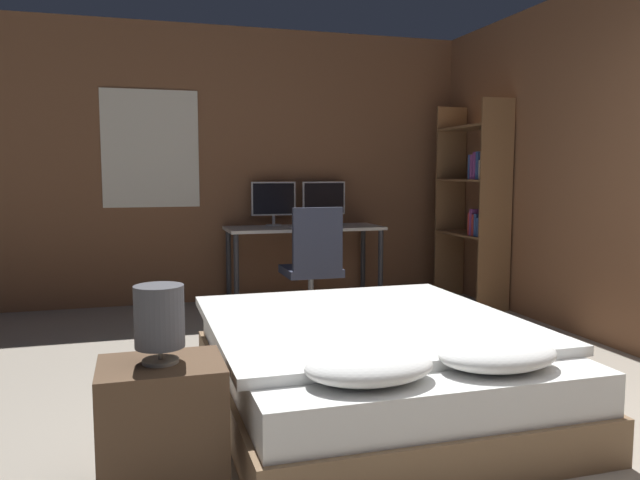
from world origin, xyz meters
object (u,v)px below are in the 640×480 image
(keyboard, at_px, (309,227))
(bookshelf, at_px, (477,194))
(monitor_right, at_px, (324,200))
(computer_mouse, at_px, (338,226))
(bedside_lamp, at_px, (159,318))
(office_chair, at_px, (313,274))
(nightstand, at_px, (162,426))
(desk, at_px, (304,236))
(monitor_left, at_px, (274,201))
(bed, at_px, (370,364))

(keyboard, xyz_separation_m, bookshelf, (1.56, -0.39, 0.31))
(monitor_right, bearing_deg, computer_mouse, -86.74)
(bedside_lamp, relative_size, office_chair, 0.32)
(nightstand, relative_size, office_chair, 0.53)
(nightstand, relative_size, keyboard, 1.36)
(desk, height_order, keyboard, keyboard)
(monitor_left, height_order, office_chair, monitor_left)
(nightstand, height_order, keyboard, keyboard)
(monitor_left, relative_size, computer_mouse, 6.36)
(computer_mouse, xyz_separation_m, office_chair, (-0.38, -0.47, -0.38))
(computer_mouse, xyz_separation_m, bookshelf, (1.27, -0.39, 0.30))
(desk, bearing_deg, bookshelf, -20.33)
(computer_mouse, relative_size, bookshelf, 0.04)
(monitor_left, distance_m, monitor_right, 0.52)
(bed, distance_m, monitor_left, 3.06)
(bed, bearing_deg, monitor_right, 77.89)
(monitor_left, bearing_deg, office_chair, -79.38)
(desk, relative_size, monitor_left, 3.42)
(monitor_left, height_order, monitor_right, same)
(monitor_left, relative_size, monitor_right, 1.00)
(nightstand, bearing_deg, bed, 28.36)
(desk, bearing_deg, keyboard, -90.00)
(nightstand, distance_m, monitor_right, 4.05)
(monitor_left, bearing_deg, nightstand, -109.20)
(nightstand, height_order, office_chair, office_chair)
(monitor_right, distance_m, computer_mouse, 0.45)
(monitor_right, relative_size, computer_mouse, 6.36)
(nightstand, bearing_deg, computer_mouse, 60.70)
(bed, height_order, office_chair, office_chair)
(bed, xyz_separation_m, bookshelf, (1.93, 2.19, 0.84))
(monitor_right, bearing_deg, keyboard, -124.24)
(bed, xyz_separation_m, desk, (0.37, 2.77, 0.43))
(bedside_lamp, xyz_separation_m, computer_mouse, (1.79, 3.19, 0.07))
(bed, distance_m, nightstand, 1.29)
(monitor_right, bearing_deg, office_chair, -112.98)
(bedside_lamp, distance_m, keyboard, 3.53)
(office_chair, bearing_deg, monitor_left, 100.62)
(office_chair, bearing_deg, desk, 81.30)
(monitor_right, bearing_deg, desk, -143.45)
(monitor_left, relative_size, bookshelf, 0.23)
(bed, height_order, desk, desk)
(nightstand, distance_m, bedside_lamp, 0.44)
(desk, distance_m, office_chair, 0.72)
(office_chair, relative_size, bookshelf, 0.51)
(monitor_right, xyz_separation_m, keyboard, (-0.26, -0.38, -0.24))
(desk, bearing_deg, monitor_right, 36.55)
(bed, bearing_deg, bedside_lamp, -151.64)
(office_chair, xyz_separation_m, bookshelf, (1.66, 0.08, 0.69))
(bookshelf, bearing_deg, bed, -131.41)
(nightstand, height_order, desk, desk)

